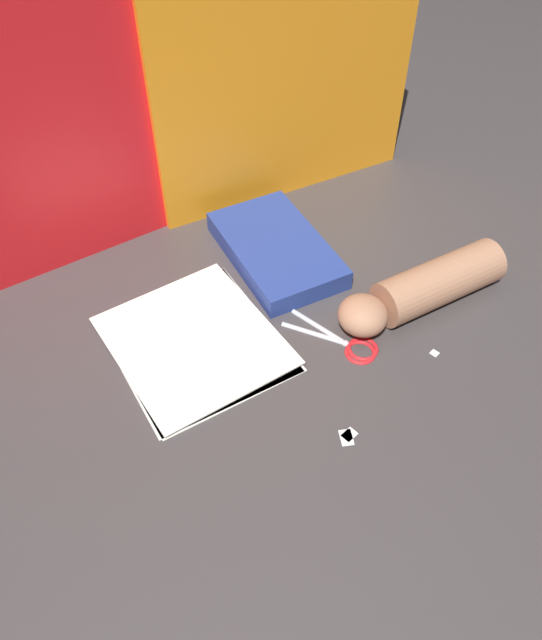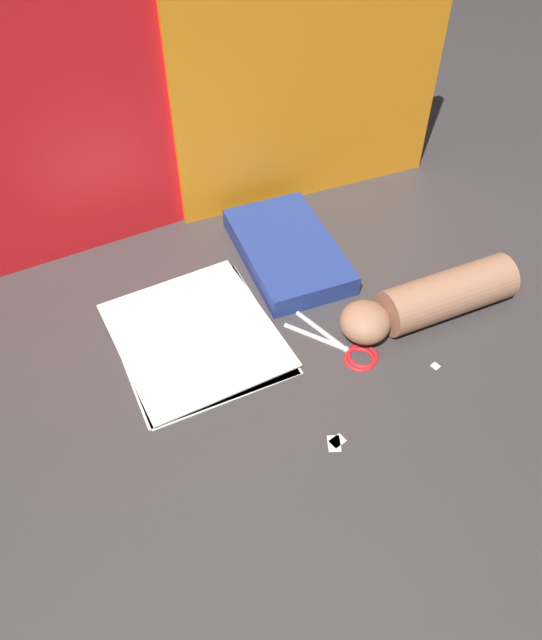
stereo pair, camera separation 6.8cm
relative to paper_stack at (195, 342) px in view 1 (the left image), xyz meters
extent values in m
plane|color=#3D3838|center=(0.13, -0.08, 0.00)|extent=(6.00, 6.00, 0.00)
cube|color=red|center=(-0.06, 0.31, 0.27)|extent=(0.65, 0.09, 0.55)
cube|color=orange|center=(0.34, 0.31, 0.25)|extent=(0.54, 0.02, 0.51)
cube|color=white|center=(0.00, 0.00, 0.00)|extent=(0.27, 0.30, 0.00)
cube|color=white|center=(0.00, 0.00, 0.00)|extent=(0.27, 0.30, 0.00)
cube|color=white|center=(0.00, 0.00, 0.00)|extent=(0.28, 0.31, 0.00)
cube|color=navy|center=(0.22, 0.13, 0.02)|extent=(0.17, 0.28, 0.04)
sphere|color=silver|center=(0.22, -0.12, 0.00)|extent=(0.01, 0.01, 0.01)
cylinder|color=silver|center=(0.19, -0.07, 0.00)|extent=(0.08, 0.09, 0.01)
torus|color=red|center=(0.24, -0.14, 0.00)|extent=(0.07, 0.07, 0.01)
cylinder|color=silver|center=(0.20, -0.06, 0.00)|extent=(0.05, 0.11, 0.01)
torus|color=red|center=(0.23, -0.14, 0.00)|extent=(0.07, 0.07, 0.01)
cylinder|color=#A87556|center=(0.42, -0.10, 0.04)|extent=(0.24, 0.09, 0.08)
ellipsoid|color=#A87556|center=(0.26, -0.10, 0.04)|extent=(0.09, 0.09, 0.06)
cube|color=white|center=(0.13, -0.27, 0.00)|extent=(0.03, 0.02, 0.00)
cube|color=white|center=(0.13, -0.27, 0.00)|extent=(0.03, 0.03, 0.00)
cube|color=white|center=(0.34, -0.20, 0.00)|extent=(0.02, 0.02, 0.00)
camera|label=1|loc=(-0.20, -0.66, 0.79)|focal=35.00mm
camera|label=2|loc=(-0.14, -0.69, 0.79)|focal=35.00mm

